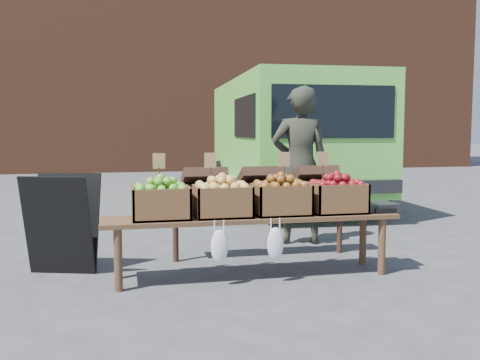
{
  "coord_description": "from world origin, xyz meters",
  "views": [
    {
      "loc": [
        -0.6,
        -4.36,
        1.35
      ],
      "look_at": [
        0.56,
        0.83,
        0.85
      ],
      "focal_mm": 40.0,
      "sensor_mm": 36.0,
      "label": 1
    }
  ],
  "objects": [
    {
      "name": "ground",
      "position": [
        0.0,
        0.0,
        0.0
      ],
      "size": [
        80.0,
        80.0,
        0.0
      ],
      "primitive_type": "plane",
      "color": "#454547"
    },
    {
      "name": "brick_building",
      "position": [
        0.0,
        15.0,
        5.0
      ],
      "size": [
        24.0,
        4.0,
        10.0
      ],
      "primitive_type": "cube",
      "color": "brown",
      "rests_on": "ground"
    },
    {
      "name": "delivery_van",
      "position": [
        2.34,
        4.82,
        1.11
      ],
      "size": [
        2.48,
        5.04,
        2.22
      ],
      "primitive_type": null,
      "rotation": [
        0.0,
        0.0,
        -0.04
      ],
      "color": "#66D246",
      "rests_on": "ground"
    },
    {
      "name": "vendor",
      "position": [
        1.47,
        1.64,
        0.93
      ],
      "size": [
        0.75,
        0.57,
        1.86
      ],
      "primitive_type": "imported",
      "rotation": [
        0.0,
        0.0,
        2.94
      ],
      "color": "#282A20",
      "rests_on": "ground"
    },
    {
      "name": "chalkboard_sign",
      "position": [
        -1.15,
        0.84,
        0.48
      ],
      "size": [
        0.7,
        0.52,
        0.95
      ],
      "primitive_type": null,
      "rotation": [
        0.0,
        0.0,
        -0.3
      ],
      "color": "black",
      "rests_on": "ground"
    },
    {
      "name": "back_table",
      "position": [
        0.83,
        1.05,
        0.52
      ],
      "size": [
        2.1,
        0.44,
        1.04
      ],
      "primitive_type": null,
      "color": "#352016",
      "rests_on": "ground"
    },
    {
      "name": "display_bench",
      "position": [
        0.56,
        0.33,
        0.28
      ],
      "size": [
        2.7,
        0.56,
        0.57
      ],
      "primitive_type": null,
      "color": "#4E3520",
      "rests_on": "ground"
    },
    {
      "name": "crate_golden_apples",
      "position": [
        -0.27,
        0.33,
        0.71
      ],
      "size": [
        0.5,
        0.4,
        0.28
      ],
      "primitive_type": null,
      "color": "#4E9F24",
      "rests_on": "display_bench"
    },
    {
      "name": "crate_russet_pears",
      "position": [
        0.28,
        0.33,
        0.71
      ],
      "size": [
        0.5,
        0.4,
        0.28
      ],
      "primitive_type": null,
      "color": "gold",
      "rests_on": "display_bench"
    },
    {
      "name": "crate_red_apples",
      "position": [
        0.83,
        0.33,
        0.71
      ],
      "size": [
        0.5,
        0.4,
        0.28
      ],
      "primitive_type": null,
      "color": "brown",
      "rests_on": "display_bench"
    },
    {
      "name": "crate_green_apples",
      "position": [
        1.38,
        0.33,
        0.71
      ],
      "size": [
        0.5,
        0.4,
        0.28
      ],
      "primitive_type": null,
      "color": "maroon",
      "rests_on": "display_bench"
    },
    {
      "name": "weighing_scale",
      "position": [
        1.81,
        0.33,
        0.61
      ],
      "size": [
        0.34,
        0.3,
        0.08
      ],
      "primitive_type": "cube",
      "color": "black",
      "rests_on": "display_bench"
    }
  ]
}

